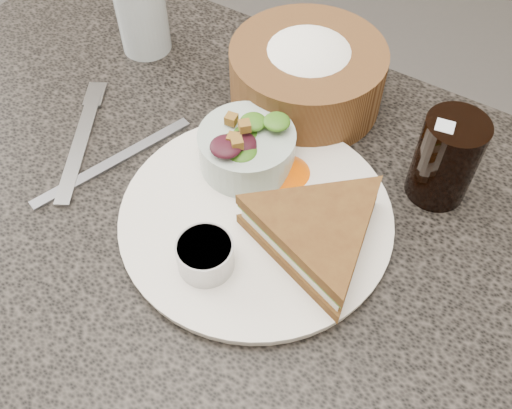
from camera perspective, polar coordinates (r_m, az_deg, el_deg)
The scene contains 11 objects.
dining_table at distance 0.98m, azimuth -4.11°, elevation -13.93°, with size 1.00×0.70×0.75m, color black.
dinner_plate at distance 0.64m, azimuth 0.00°, elevation -1.28°, with size 0.30×0.30×0.01m, color silver.
sandwich at distance 0.59m, azimuth 6.22°, elevation -2.93°, with size 0.18×0.18×0.05m, color brown, non-canonical shape.
salad_bowl at distance 0.66m, azimuth -0.93°, elevation 6.09°, with size 0.11×0.11×0.07m, color #A0B3A9, non-canonical shape.
dressing_ramekin at distance 0.58m, azimuth -5.09°, elevation -5.10°, with size 0.06×0.06×0.04m, color #999999.
orange_wedge at distance 0.66m, azimuth 3.07°, elevation 3.90°, with size 0.06×0.06×0.03m, color #FF5E00.
fork at distance 0.75m, azimuth -17.22°, elevation 5.63°, with size 0.02×0.19×0.01m, color #9D9FA3.
knife at distance 0.72m, azimuth -14.04°, elevation 4.17°, with size 0.01×0.22×0.00m, color #9295A0.
bread_basket at distance 0.74m, azimuth 5.17°, elevation 13.51°, with size 0.20×0.20×0.11m, color brown, non-canonical shape.
cola_glass at distance 0.66m, azimuth 18.59°, elevation 4.68°, with size 0.07×0.07×0.12m, color black, non-canonical shape.
water_glass at distance 0.85m, azimuth -11.32°, elevation 18.03°, with size 0.07×0.07×0.11m, color silver.
Camera 1 is at (0.26, -0.29, 1.27)m, focal length 40.00 mm.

